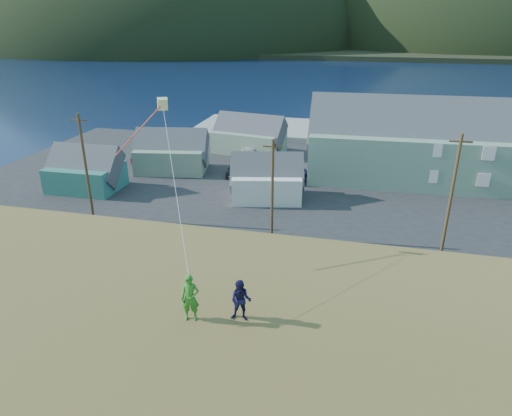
{
  "coord_description": "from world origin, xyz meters",
  "views": [
    {
      "loc": [
        7.74,
        -32.81,
        17.57
      ],
      "look_at": [
        2.95,
        -12.62,
        8.8
      ],
      "focal_mm": 32.0,
      "sensor_mm": 36.0,
      "label": 1
    }
  ],
  "objects": [
    {
      "name": "ground",
      "position": [
        0.0,
        0.0,
        0.0
      ],
      "size": [
        900.0,
        900.0,
        0.0
      ],
      "primitive_type": "plane",
      "color": "#0A1638",
      "rests_on": "ground"
    },
    {
      "name": "grass_strip",
      "position": [
        0.0,
        -2.0,
        0.05
      ],
      "size": [
        110.0,
        8.0,
        0.1
      ],
      "primitive_type": "cube",
      "color": "#4C3D19",
      "rests_on": "ground"
    },
    {
      "name": "waterfront_lot",
      "position": [
        0.0,
        17.0,
        0.06
      ],
      "size": [
        72.0,
        36.0,
        0.12
      ],
      "primitive_type": "cube",
      "color": "#28282B",
      "rests_on": "ground"
    },
    {
      "name": "wharf",
      "position": [
        -6.0,
        40.0,
        0.45
      ],
      "size": [
        26.0,
        14.0,
        0.9
      ],
      "primitive_type": "cube",
      "color": "gray",
      "rests_on": "ground"
    },
    {
      "name": "far_shore",
      "position": [
        0.0,
        330.0,
        1.0
      ],
      "size": [
        900.0,
        320.0,
        2.0
      ],
      "primitive_type": "cube",
      "color": "black",
      "rests_on": "ground"
    },
    {
      "name": "far_hills",
      "position": [
        35.59,
        279.38,
        2.0
      ],
      "size": [
        760.0,
        265.0,
        143.0
      ],
      "color": "black",
      "rests_on": "ground"
    },
    {
      "name": "lodge",
      "position": [
        18.19,
        19.92,
        4.44
      ],
      "size": [
        33.07,
        10.37,
        11.52
      ],
      "rotation": [
        0.0,
        0.0,
        0.04
      ],
      "color": "slate",
      "rests_on": "waterfront_lot"
    },
    {
      "name": "shed_teal",
      "position": [
        -20.93,
        8.37,
        2.26
      ],
      "size": [
        7.72,
        5.46,
        6.01
      ],
      "rotation": [
        0.0,
        0.0,
        0.01
      ],
      "color": "#2A6358",
      "rests_on": "waterfront_lot"
    },
    {
      "name": "shed_palegreen_near",
      "position": [
        -14.46,
        16.6,
        2.38
      ],
      "size": [
        9.43,
        6.74,
        6.28
      ],
      "rotation": [
        0.0,
        0.0,
        0.17
      ],
      "color": "gray",
      "rests_on": "waterfront_lot"
    },
    {
      "name": "shed_white",
      "position": [
        -1.31,
        10.2,
        2.27
      ],
      "size": [
        8.21,
        6.28,
        5.87
      ],
      "rotation": [
        0.0,
        0.0,
        0.21
      ],
      "color": "white",
      "rests_on": "waterfront_lot"
    },
    {
      "name": "shed_palegreen_far",
      "position": [
        -7.33,
        26.63,
        2.49
      ],
      "size": [
        10.45,
        7.09,
        6.47
      ],
      "rotation": [
        0.0,
        0.0,
        -0.18
      ],
      "color": "gray",
      "rests_on": "waterfront_lot"
    },
    {
      "name": "utility_poles",
      "position": [
        -0.21,
        1.5,
        4.82
      ],
      "size": [
        30.9,
        0.24,
        9.81
      ],
      "color": "#47331E",
      "rests_on": "waterfront_lot"
    },
    {
      "name": "parked_cars",
      "position": [
        -9.2,
        21.21,
        0.86
      ],
      "size": [
        22.67,
        13.31,
        1.55
      ],
      "color": "slate",
      "rests_on": "waterfront_lot"
    },
    {
      "name": "kite_flyer_green",
      "position": [
        2.19,
        -19.77,
        8.12
      ],
      "size": [
        0.76,
        0.59,
        1.84
      ],
      "primitive_type": "imported",
      "rotation": [
        0.0,
        0.0,
        0.25
      ],
      "color": "#2D7E22",
      "rests_on": "hillside"
    },
    {
      "name": "kite_flyer_navy",
      "position": [
        3.99,
        -19.37,
        8.01
      ],
      "size": [
        0.83,
        0.67,
        1.63
      ],
      "primitive_type": "imported",
      "rotation": [
        0.0,
        0.0,
        0.07
      ],
      "color": "#161439",
      "rests_on": "hillside"
    },
    {
      "name": "kite_rig",
      "position": [
        -1.27,
        -13.72,
        13.66
      ],
      "size": [
        2.35,
        3.47,
        8.67
      ],
      "color": "beige",
      "rests_on": "ground"
    }
  ]
}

